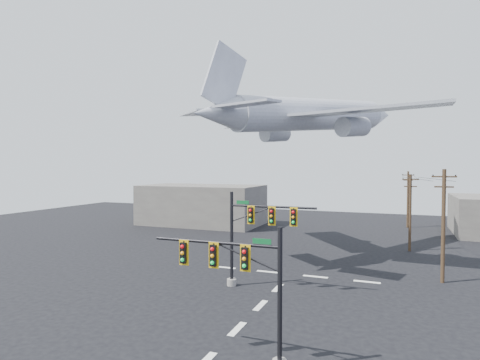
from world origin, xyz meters
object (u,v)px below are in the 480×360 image
at_px(signal_mast_near, 245,285).
at_px(utility_pole_b, 410,211).
at_px(airliner, 313,115).
at_px(utility_pole_a, 443,224).
at_px(utility_pole_c, 408,198).
at_px(signal_mast_far, 251,234).

xyz_separation_m(signal_mast_near, utility_pole_b, (7.57, 28.86, 0.65)).
bearing_deg(airliner, utility_pole_b, -31.11).
relative_size(utility_pole_a, utility_pole_b, 1.08).
bearing_deg(signal_mast_near, utility_pole_c, 80.55).
height_order(signal_mast_far, airliner, airliner).
bearing_deg(utility_pole_c, signal_mast_near, -88.76).
bearing_deg(airliner, signal_mast_far, -160.03).
relative_size(signal_mast_near, signal_mast_far, 0.93).
xyz_separation_m(signal_mast_far, utility_pole_a, (13.19, 6.70, 0.59)).
bearing_deg(airliner, utility_pole_a, -89.61).
bearing_deg(signal_mast_far, utility_pole_b, 58.47).
distance_m(signal_mast_near, utility_pole_c, 46.94).
relative_size(signal_mast_far, utility_pole_c, 0.86).
bearing_deg(utility_pole_c, signal_mast_far, -96.90).
relative_size(signal_mast_near, utility_pole_a, 0.75).
xyz_separation_m(utility_pole_a, utility_pole_b, (-2.05, 11.47, -0.33)).
relative_size(utility_pole_a, airliner, 0.32).
bearing_deg(utility_pole_c, utility_pole_a, -75.54).
distance_m(utility_pole_b, airliner, 14.54).
height_order(utility_pole_a, utility_pole_c, utility_pole_a).
distance_m(utility_pole_a, utility_pole_b, 11.65).
xyz_separation_m(signal_mast_near, airliner, (-1.70, 23.41, 10.44)).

